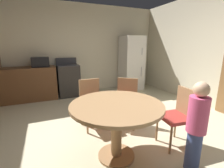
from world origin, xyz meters
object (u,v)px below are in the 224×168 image
at_px(microwave, 40,62).
at_px(chair_north, 92,100).
at_px(chair_northeast, 126,99).
at_px(refrigerator, 131,63).
at_px(person_child, 196,125).
at_px(oven_range, 69,80).
at_px(chair_east, 179,113).
at_px(dining_table, 117,115).

distance_m(microwave, chair_north, 2.30).
distance_m(microwave, chair_northeast, 2.73).
distance_m(refrigerator, chair_north, 2.86).
bearing_deg(chair_north, chair_northeast, 70.49).
relative_size(microwave, person_child, 0.40).
xyz_separation_m(oven_range, microwave, (-0.71, -0.00, 0.56)).
height_order(chair_north, chair_northeast, same).
relative_size(oven_range, chair_north, 1.26).
xyz_separation_m(microwave, chair_east, (1.84, -3.14, -0.53)).
height_order(refrigerator, dining_table, refrigerator).
distance_m(dining_table, chair_east, 0.97).
height_order(microwave, dining_table, microwave).
distance_m(chair_north, chair_east, 1.47).
bearing_deg(person_child, chair_northeast, -45.24).
bearing_deg(dining_table, chair_east, -6.14).
bearing_deg(dining_table, microwave, 106.18).
xyz_separation_m(chair_north, chair_northeast, (0.62, -0.18, 0.00)).
bearing_deg(person_child, chair_north, -25.35).
bearing_deg(chair_northeast, refrigerator, -175.93).
xyz_separation_m(dining_table, chair_north, (-0.06, 0.96, -0.10)).
relative_size(chair_north, chair_northeast, 1.00).
bearing_deg(dining_table, chair_north, 93.38).
height_order(oven_range, chair_east, oven_range).
relative_size(microwave, dining_table, 0.37).
xyz_separation_m(chair_north, chair_east, (1.01, -1.06, 0.00)).
bearing_deg(chair_east, chair_northeast, -59.75).
bearing_deg(person_child, microwave, -28.96).
bearing_deg(chair_north, chair_east, 40.24).
xyz_separation_m(microwave, chair_north, (0.82, -2.08, -0.53)).
xyz_separation_m(refrigerator, chair_north, (-1.97, -2.03, -0.38)).
bearing_deg(chair_northeast, person_child, 43.79).
xyz_separation_m(microwave, chair_northeast, (1.44, -2.26, -0.53)).
relative_size(dining_table, chair_northeast, 1.35).
relative_size(refrigerator, person_child, 1.61).
xyz_separation_m(oven_range, chair_northeast, (0.73, -2.26, 0.03)).
distance_m(refrigerator, dining_table, 3.56).
height_order(dining_table, chair_north, chair_north).
bearing_deg(chair_northeast, oven_range, -126.48).
bearing_deg(dining_table, oven_range, 93.18).
distance_m(refrigerator, chair_northeast, 2.62).
bearing_deg(person_child, chair_east, -77.48).
relative_size(chair_north, chair_east, 1.00).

